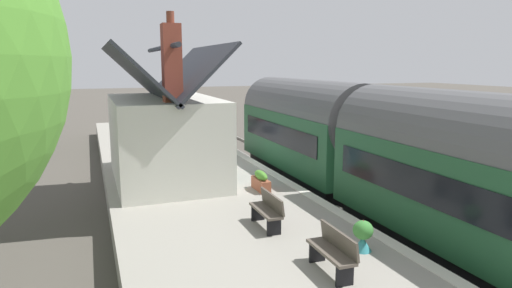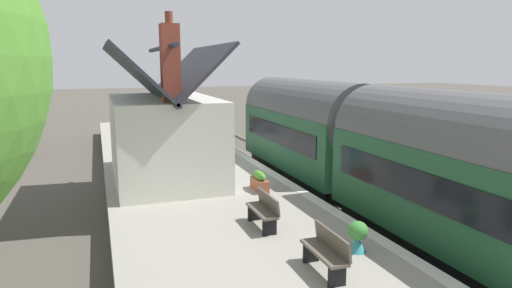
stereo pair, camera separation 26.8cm
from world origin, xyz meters
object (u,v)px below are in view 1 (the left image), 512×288
object	(u,v)px
train	(358,145)
bench_near_building	(162,123)
planter_bench_left	(261,181)
planter_under_sign	(142,135)
station_sign_board	(207,122)
planter_edge_near	(183,131)
lamp_post_platform	(190,94)
planter_edge_far	(136,129)
station_building	(165,135)
planter_bench_right	(147,124)
bench_mid_platform	(333,250)
planter_by_door	(363,236)
planter_corner_building	(149,130)
bench_by_lamp	(268,209)
bench_platform_end	(173,131)

from	to	relation	value
train	bench_near_building	distance (m)	16.02
train	planter_bench_left	xyz separation A→B (m)	(0.54, 3.34, -1.07)
planter_under_sign	station_sign_board	bearing A→B (deg)	-111.65
planter_edge_near	lamp_post_platform	size ratio (longest dim) A/B	0.21
train	bench_near_building	world-z (taller)	train
planter_edge_far	planter_bench_left	world-z (taller)	planter_edge_far
lamp_post_platform	planter_edge_far	bearing A→B (deg)	73.00
train	planter_edge_near	distance (m)	13.43
station_building	planter_bench_right	xyz separation A→B (m)	(12.90, -0.93, -1.26)
station_building	bench_mid_platform	xyz separation A→B (m)	(-8.59, -1.89, -1.16)
station_sign_board	lamp_post_platform	bearing A→B (deg)	0.76
bench_near_building	planter_by_door	world-z (taller)	bench_near_building
planter_bench_right	planter_corner_building	bearing A→B (deg)	175.01
bench_by_lamp	lamp_post_platform	size ratio (longest dim) A/B	0.41
bench_by_lamp	planter_corner_building	world-z (taller)	bench_by_lamp
bench_platform_end	planter_bench_right	bearing A→B (deg)	11.19
planter_bench_left	planter_under_sign	distance (m)	10.51
planter_bench_left	planter_by_door	distance (m)	5.32
bench_platform_end	planter_edge_far	world-z (taller)	bench_platform_end
planter_by_door	planter_edge_far	bearing A→B (deg)	9.19
bench_by_lamp	lamp_post_platform	bearing A→B (deg)	-5.40
bench_platform_end	planter_edge_far	xyz separation A→B (m)	(2.40, 1.78, -0.12)
train	planter_corner_building	bearing A→B (deg)	21.12
planter_bench_left	station_sign_board	size ratio (longest dim) A/B	0.65
bench_near_building	planter_edge_near	world-z (taller)	bench_near_building
train	planter_bench_right	size ratio (longest dim) A/B	23.94
planter_bench_right	planter_by_door	distance (m)	20.90
bench_by_lamp	station_sign_board	bearing A→B (deg)	-7.25
station_building	bench_near_building	distance (m)	12.49
train	lamp_post_platform	bearing A→B (deg)	12.47
planter_edge_far	station_sign_board	distance (m)	5.67
planter_edge_far	planter_edge_near	distance (m)	2.81
planter_edge_far	planter_under_sign	xyz separation A→B (m)	(-3.37, 0.02, 0.13)
planter_bench_right	bench_by_lamp	bearing A→B (deg)	-177.87
planter_corner_building	bench_near_building	bearing A→B (deg)	-31.82
bench_mid_platform	bench_platform_end	xyz separation A→B (m)	(17.14, 0.10, 0.00)
planter_corner_building	planter_by_door	bearing A→B (deg)	-172.82
bench_near_building	planter_by_door	distance (m)	20.24
bench_near_building	planter_under_sign	distance (m)	5.06
bench_platform_end	planter_under_sign	size ratio (longest dim) A/B	1.58
bench_near_building	bench_platform_end	size ratio (longest dim) A/B	1.01
bench_near_building	lamp_post_platform	xyz separation A→B (m)	(-2.30, -1.33, 1.93)
lamp_post_platform	station_sign_board	xyz separation A→B (m)	(-3.68, -0.05, -1.22)
train	planter_by_door	distance (m)	5.71
train	planter_under_sign	xyz separation A→B (m)	(10.70, 6.03, -0.90)
planter_corner_building	station_sign_board	distance (m)	5.00
bench_mid_platform	planter_bench_right	bearing A→B (deg)	2.57
planter_bench_left	planter_under_sign	world-z (taller)	planter_under_sign
bench_by_lamp	planter_bench_left	distance (m)	3.39
planter_edge_far	planter_bench_left	bearing A→B (deg)	-168.81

